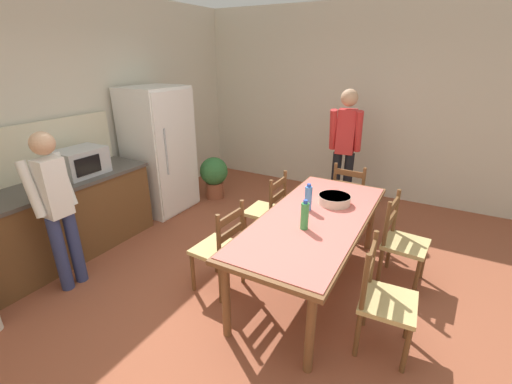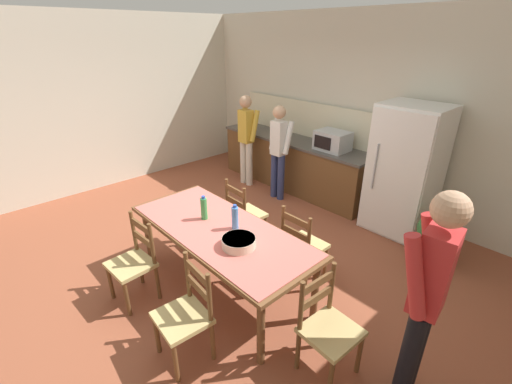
# 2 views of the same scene
# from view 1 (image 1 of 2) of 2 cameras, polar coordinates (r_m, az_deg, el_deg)

# --- Properties ---
(ground_plane) EXTENTS (8.32, 8.32, 0.00)m
(ground_plane) POSITION_cam_1_polar(r_m,az_deg,el_deg) (3.44, -0.36, -17.01)
(ground_plane) COLOR brown
(wall_back) EXTENTS (6.52, 0.12, 2.90)m
(wall_back) POSITION_cam_1_polar(r_m,az_deg,el_deg) (4.66, -30.71, 10.19)
(wall_back) COLOR beige
(wall_back) RESTS_ON ground
(wall_right) EXTENTS (0.12, 5.20, 2.90)m
(wall_right) POSITION_cam_1_polar(r_m,az_deg,el_deg) (5.78, 16.24, 14.08)
(wall_right) COLOR beige
(wall_right) RESTS_ON ground
(kitchen_counter) EXTENTS (2.98, 0.66, 0.89)m
(kitchen_counter) POSITION_cam_1_polar(r_m,az_deg,el_deg) (4.21, -34.80, -6.35)
(kitchen_counter) COLOR brown
(kitchen_counter) RESTS_ON ground
(refrigerator) EXTENTS (0.81, 0.73, 1.77)m
(refrigerator) POSITION_cam_1_polar(r_m,az_deg,el_deg) (5.09, -15.77, 6.62)
(refrigerator) COLOR white
(refrigerator) RESTS_ON ground
(microwave) EXTENTS (0.50, 0.39, 0.30)m
(microwave) POSITION_cam_1_polar(r_m,az_deg,el_deg) (4.34, -27.15, 4.51)
(microwave) COLOR #B2B7BC
(microwave) RESTS_ON kitchen_counter
(dining_table) EXTENTS (2.16, 0.91, 0.75)m
(dining_table) POSITION_cam_1_polar(r_m,az_deg,el_deg) (3.28, 9.67, -5.20)
(dining_table) COLOR brown
(dining_table) RESTS_ON ground
(bottle_near_centre) EXTENTS (0.07, 0.07, 0.27)m
(bottle_near_centre) POSITION_cam_1_polar(r_m,az_deg,el_deg) (2.97, 8.11, -3.91)
(bottle_near_centre) COLOR green
(bottle_near_centre) RESTS_ON dining_table
(bottle_off_centre) EXTENTS (0.07, 0.07, 0.27)m
(bottle_off_centre) POSITION_cam_1_polar(r_m,az_deg,el_deg) (3.33, 8.70, -1.00)
(bottle_off_centre) COLOR #4C8ED6
(bottle_off_centre) RESTS_ON dining_table
(serving_bowl) EXTENTS (0.32, 0.32, 0.09)m
(serving_bowl) POSITION_cam_1_polar(r_m,az_deg,el_deg) (3.54, 12.94, -1.15)
(serving_bowl) COLOR beige
(serving_bowl) RESTS_ON dining_table
(chair_side_far_left) EXTENTS (0.44, 0.42, 0.91)m
(chair_side_far_left) POSITION_cam_1_polar(r_m,az_deg,el_deg) (3.32, -5.96, -9.40)
(chair_side_far_left) COLOR brown
(chair_side_far_left) RESTS_ON ground
(chair_head_end) EXTENTS (0.42, 0.44, 0.91)m
(chair_head_end) POSITION_cam_1_polar(r_m,az_deg,el_deg) (4.59, 15.38, -0.86)
(chair_head_end) COLOR brown
(chair_head_end) RESTS_ON ground
(chair_side_far_right) EXTENTS (0.42, 0.40, 0.91)m
(chair_side_far_right) POSITION_cam_1_polar(r_m,az_deg,el_deg) (4.05, 1.92, -3.15)
(chair_side_far_right) COLOR brown
(chair_side_far_right) RESTS_ON ground
(chair_side_near_left) EXTENTS (0.44, 0.42, 0.91)m
(chair_side_near_left) POSITION_cam_1_polar(r_m,az_deg,el_deg) (2.87, 20.45, -16.48)
(chair_side_near_left) COLOR brown
(chair_side_near_left) RESTS_ON ground
(chair_side_near_right) EXTENTS (0.45, 0.43, 0.91)m
(chair_side_near_right) POSITION_cam_1_polar(r_m,az_deg,el_deg) (3.70, 23.12, -7.69)
(chair_side_near_right) COLOR brown
(chair_side_near_right) RESTS_ON ground
(person_at_counter) EXTENTS (0.39, 0.27, 1.56)m
(person_at_counter) POSITION_cam_1_polar(r_m,az_deg,el_deg) (3.65, -30.31, -1.85)
(person_at_counter) COLOR navy
(person_at_counter) RESTS_ON ground
(person_by_table) EXTENTS (0.33, 0.46, 1.74)m
(person_by_table) POSITION_cam_1_polar(r_m,az_deg,el_deg) (4.99, 14.58, 7.56)
(person_by_table) COLOR black
(person_by_table) RESTS_ON ground
(potted_plant) EXTENTS (0.44, 0.44, 0.67)m
(potted_plant) POSITION_cam_1_polar(r_m,az_deg,el_deg) (5.47, -7.01, 2.86)
(potted_plant) COLOR brown
(potted_plant) RESTS_ON ground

